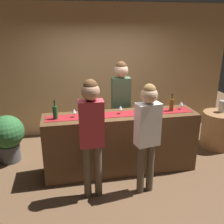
{
  "coord_description": "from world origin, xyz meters",
  "views": [
    {
      "loc": [
        -0.93,
        -3.85,
        2.45
      ],
      "look_at": [
        -0.15,
        0.0,
        1.09
      ],
      "focal_mm": 40.85,
      "sensor_mm": 36.0,
      "label": 1
    }
  ],
  "objects_px": {
    "wine_bottle_clear": "(95,110)",
    "wine_glass_far_end": "(181,104)",
    "wine_glass_mid_counter": "(74,111)",
    "bartender": "(121,98)",
    "vase_on_side_table": "(222,106)",
    "potted_plant_tall": "(8,135)",
    "wine_bottle_amber": "(171,105)",
    "customer_browsing": "(92,127)",
    "wine_bottle_green": "(55,112)",
    "round_side_table": "(218,130)",
    "wine_glass_near_customer": "(120,108)",
    "customer_sipping": "(148,128)"
  },
  "relations": [
    {
      "from": "bartender",
      "to": "customer_browsing",
      "type": "height_order",
      "value": "bartender"
    },
    {
      "from": "wine_bottle_green",
      "to": "customer_sipping",
      "type": "xyz_separation_m",
      "value": [
        1.29,
        -0.66,
        -0.11
      ]
    },
    {
      "from": "wine_bottle_clear",
      "to": "bartender",
      "type": "xyz_separation_m",
      "value": [
        0.56,
        0.62,
        -0.0
      ]
    },
    {
      "from": "wine_glass_mid_counter",
      "to": "customer_browsing",
      "type": "distance_m",
      "value": 0.67
    },
    {
      "from": "wine_glass_far_end",
      "to": "customer_browsing",
      "type": "height_order",
      "value": "customer_browsing"
    },
    {
      "from": "bartender",
      "to": "potted_plant_tall",
      "type": "distance_m",
      "value": 2.19
    },
    {
      "from": "bartender",
      "to": "customer_browsing",
      "type": "xyz_separation_m",
      "value": [
        -0.7,
        -1.21,
        -0.04
      ]
    },
    {
      "from": "customer_browsing",
      "to": "wine_bottle_green",
      "type": "bearing_deg",
      "value": 130.89
    },
    {
      "from": "round_side_table",
      "to": "potted_plant_tall",
      "type": "height_order",
      "value": "potted_plant_tall"
    },
    {
      "from": "wine_glass_far_end",
      "to": "bartender",
      "type": "relative_size",
      "value": 0.08
    },
    {
      "from": "customer_browsing",
      "to": "wine_glass_near_customer",
      "type": "bearing_deg",
      "value": 51.3
    },
    {
      "from": "customer_browsing",
      "to": "vase_on_side_table",
      "type": "height_order",
      "value": "customer_browsing"
    },
    {
      "from": "wine_glass_near_customer",
      "to": "customer_sipping",
      "type": "bearing_deg",
      "value": -71.66
    },
    {
      "from": "wine_glass_mid_counter",
      "to": "bartender",
      "type": "relative_size",
      "value": 0.08
    },
    {
      "from": "round_side_table",
      "to": "wine_bottle_clear",
      "type": "bearing_deg",
      "value": -168.54
    },
    {
      "from": "wine_glass_mid_counter",
      "to": "round_side_table",
      "type": "xyz_separation_m",
      "value": [
        2.97,
        0.49,
        -0.77
      ]
    },
    {
      "from": "wine_bottle_green",
      "to": "round_side_table",
      "type": "xyz_separation_m",
      "value": [
        3.26,
        0.51,
        -0.78
      ]
    },
    {
      "from": "round_side_table",
      "to": "vase_on_side_table",
      "type": "bearing_deg",
      "value": 47.07
    },
    {
      "from": "vase_on_side_table",
      "to": "wine_bottle_clear",
      "type": "bearing_deg",
      "value": -167.71
    },
    {
      "from": "wine_glass_far_end",
      "to": "potted_plant_tall",
      "type": "relative_size",
      "value": 0.16
    },
    {
      "from": "wine_glass_mid_counter",
      "to": "bartender",
      "type": "height_order",
      "value": "bartender"
    },
    {
      "from": "wine_glass_near_customer",
      "to": "wine_glass_far_end",
      "type": "bearing_deg",
      "value": 0.95
    },
    {
      "from": "wine_glass_mid_counter",
      "to": "customer_browsing",
      "type": "xyz_separation_m",
      "value": [
        0.2,
        -0.63,
        -0.03
      ]
    },
    {
      "from": "wine_bottle_green",
      "to": "potted_plant_tall",
      "type": "distance_m",
      "value": 1.32
    },
    {
      "from": "customer_browsing",
      "to": "customer_sipping",
      "type": "bearing_deg",
      "value": -1.35
    },
    {
      "from": "wine_bottle_amber",
      "to": "potted_plant_tall",
      "type": "height_order",
      "value": "wine_bottle_amber"
    },
    {
      "from": "round_side_table",
      "to": "wine_glass_near_customer",
      "type": "bearing_deg",
      "value": -168.05
    },
    {
      "from": "bartender",
      "to": "customer_sipping",
      "type": "bearing_deg",
      "value": 95.43
    },
    {
      "from": "vase_on_side_table",
      "to": "wine_glass_mid_counter",
      "type": "bearing_deg",
      "value": -169.92
    },
    {
      "from": "customer_sipping",
      "to": "vase_on_side_table",
      "type": "bearing_deg",
      "value": 21.22
    },
    {
      "from": "wine_glass_mid_counter",
      "to": "round_side_table",
      "type": "bearing_deg",
      "value": 9.3
    },
    {
      "from": "wine_bottle_green",
      "to": "round_side_table",
      "type": "height_order",
      "value": "wine_bottle_green"
    },
    {
      "from": "customer_browsing",
      "to": "round_side_table",
      "type": "distance_m",
      "value": 3.08
    },
    {
      "from": "potted_plant_tall",
      "to": "vase_on_side_table",
      "type": "bearing_deg",
      "value": -2.28
    },
    {
      "from": "wine_glass_far_end",
      "to": "wine_glass_near_customer",
      "type": "bearing_deg",
      "value": -179.05
    },
    {
      "from": "wine_bottle_amber",
      "to": "customer_browsing",
      "type": "bearing_deg",
      "value": -156.79
    },
    {
      "from": "wine_glass_mid_counter",
      "to": "bartender",
      "type": "distance_m",
      "value": 1.07
    },
    {
      "from": "customer_browsing",
      "to": "potted_plant_tall",
      "type": "bearing_deg",
      "value": 138.24
    },
    {
      "from": "vase_on_side_table",
      "to": "customer_browsing",
      "type": "bearing_deg",
      "value": -157.45
    },
    {
      "from": "bartender",
      "to": "round_side_table",
      "type": "xyz_separation_m",
      "value": [
        2.07,
        -0.09,
        -0.78
      ]
    },
    {
      "from": "wine_bottle_clear",
      "to": "wine_glass_far_end",
      "type": "relative_size",
      "value": 2.1
    },
    {
      "from": "wine_bottle_amber",
      "to": "customer_browsing",
      "type": "relative_size",
      "value": 0.17
    },
    {
      "from": "wine_bottle_amber",
      "to": "customer_browsing",
      "type": "height_order",
      "value": "customer_browsing"
    },
    {
      "from": "wine_glass_near_customer",
      "to": "customer_browsing",
      "type": "distance_m",
      "value": 0.86
    },
    {
      "from": "wine_bottle_clear",
      "to": "potted_plant_tall",
      "type": "bearing_deg",
      "value": 153.82
    },
    {
      "from": "wine_bottle_green",
      "to": "wine_glass_mid_counter",
      "type": "bearing_deg",
      "value": 4.73
    },
    {
      "from": "potted_plant_tall",
      "to": "customer_browsing",
      "type": "bearing_deg",
      "value": -43.8
    },
    {
      "from": "customer_sipping",
      "to": "vase_on_side_table",
      "type": "distance_m",
      "value": 2.37
    },
    {
      "from": "wine_glass_mid_counter",
      "to": "customer_sipping",
      "type": "bearing_deg",
      "value": -34.46
    },
    {
      "from": "round_side_table",
      "to": "wine_bottle_green",
      "type": "bearing_deg",
      "value": -171.11
    }
  ]
}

